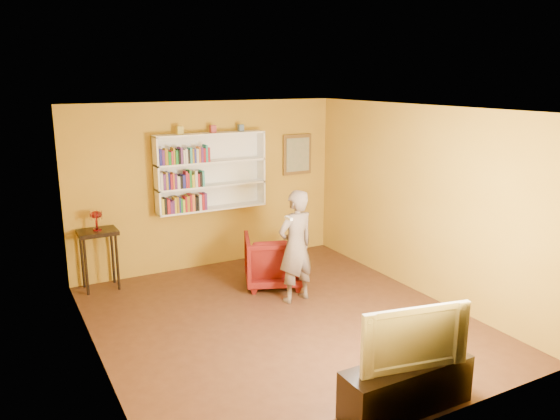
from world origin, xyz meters
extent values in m
cube|color=#412414|center=(0.00, 0.00, -0.06)|extent=(5.30, 5.80, 0.12)
cube|color=#AB7F1F|center=(0.00, 2.52, 1.35)|extent=(5.30, 0.04, 2.70)
cube|color=#AB7F1F|center=(0.00, -2.52, 1.35)|extent=(5.30, 0.04, 2.70)
cube|color=#AB7F1F|center=(-2.27, 0.00, 1.35)|extent=(0.04, 5.80, 2.70)
cube|color=#AB7F1F|center=(2.27, 0.00, 1.35)|extent=(0.04, 5.80, 2.70)
cube|color=silver|center=(0.00, 0.00, 2.73)|extent=(5.30, 5.80, 0.06)
cube|color=white|center=(0.00, 2.48, 1.60)|extent=(1.80, 0.03, 1.20)
cube|color=white|center=(-0.89, 2.35, 1.60)|extent=(0.03, 0.28, 1.20)
cube|color=white|center=(0.89, 2.35, 1.60)|extent=(0.03, 0.28, 1.20)
cube|color=white|center=(0.00, 2.35, 1.00)|extent=(1.80, 0.28, 0.03)
cube|color=white|center=(0.00, 2.35, 1.38)|extent=(1.80, 0.28, 0.03)
cube|color=white|center=(0.00, 2.35, 1.76)|extent=(1.80, 0.28, 0.03)
cube|color=white|center=(0.00, 2.35, 2.20)|extent=(1.80, 0.28, 0.03)
cube|color=gold|center=(-0.84, 2.30, 1.14)|extent=(0.04, 0.15, 0.25)
cube|color=black|center=(-0.80, 2.29, 1.14)|extent=(0.04, 0.15, 0.26)
cube|color=maroon|center=(-0.75, 2.31, 1.13)|extent=(0.04, 0.17, 0.23)
cube|color=#542165|center=(-0.71, 2.31, 1.11)|extent=(0.03, 0.19, 0.19)
cube|color=#542165|center=(-0.67, 2.31, 1.12)|extent=(0.03, 0.19, 0.21)
cube|color=gold|center=(-0.64, 2.30, 1.14)|extent=(0.03, 0.15, 0.25)
cube|color=olive|center=(-0.60, 2.31, 1.14)|extent=(0.03, 0.18, 0.25)
cube|color=navy|center=(-0.57, 2.31, 1.14)|extent=(0.02, 0.18, 0.25)
cube|color=#197427|center=(-0.54, 2.29, 1.12)|extent=(0.03, 0.14, 0.22)
cube|color=gold|center=(-0.51, 2.31, 1.12)|extent=(0.03, 0.19, 0.20)
cube|color=maroon|center=(-0.47, 2.30, 1.14)|extent=(0.03, 0.15, 0.24)
cube|color=olive|center=(-0.44, 2.31, 1.14)|extent=(0.04, 0.17, 0.25)
cube|color=maroon|center=(-0.39, 2.31, 1.15)|extent=(0.03, 0.18, 0.26)
cube|color=#CD6929|center=(-0.35, 2.31, 1.15)|extent=(0.04, 0.18, 0.27)
cube|color=black|center=(-0.31, 2.31, 1.12)|extent=(0.03, 0.17, 0.22)
cube|color=black|center=(-0.28, 2.31, 1.13)|extent=(0.02, 0.17, 0.23)
cube|color=beige|center=(-0.24, 2.30, 1.14)|extent=(0.04, 0.17, 0.25)
cube|color=maroon|center=(-0.19, 2.31, 1.14)|extent=(0.04, 0.18, 0.26)
cube|color=#542165|center=(-0.15, 2.29, 1.15)|extent=(0.04, 0.14, 0.27)
cube|color=beige|center=(-0.84, 2.30, 1.53)|extent=(0.04, 0.15, 0.27)
cube|color=#542165|center=(-0.80, 2.31, 1.52)|extent=(0.04, 0.17, 0.24)
cube|color=olive|center=(-0.76, 2.31, 1.53)|extent=(0.03, 0.18, 0.27)
cube|color=navy|center=(-0.73, 2.31, 1.52)|extent=(0.03, 0.17, 0.26)
cube|color=maroon|center=(-0.69, 2.31, 1.51)|extent=(0.03, 0.19, 0.24)
cube|color=#CD6929|center=(-0.66, 2.29, 1.52)|extent=(0.02, 0.15, 0.26)
cube|color=#542165|center=(-0.62, 2.31, 1.51)|extent=(0.04, 0.19, 0.23)
cube|color=beige|center=(-0.58, 2.31, 1.49)|extent=(0.04, 0.18, 0.19)
cube|color=black|center=(-0.53, 2.31, 1.49)|extent=(0.04, 0.19, 0.20)
cube|color=navy|center=(-0.49, 2.31, 1.50)|extent=(0.04, 0.18, 0.21)
cube|color=maroon|center=(-0.45, 2.30, 1.52)|extent=(0.03, 0.17, 0.26)
cube|color=maroon|center=(-0.42, 2.31, 1.51)|extent=(0.02, 0.18, 0.23)
cube|color=#197427|center=(-0.39, 2.31, 1.53)|extent=(0.03, 0.19, 0.27)
cube|color=gold|center=(-0.34, 2.31, 1.49)|extent=(0.04, 0.17, 0.20)
cube|color=beige|center=(-0.29, 2.30, 1.52)|extent=(0.04, 0.16, 0.26)
cube|color=maroon|center=(-0.25, 2.31, 1.50)|extent=(0.03, 0.19, 0.20)
cube|color=black|center=(-0.22, 2.29, 1.51)|extent=(0.04, 0.14, 0.22)
cube|color=teal|center=(-0.17, 2.31, 1.52)|extent=(0.03, 0.19, 0.25)
cube|color=navy|center=(-0.84, 2.31, 1.89)|extent=(0.04, 0.18, 0.24)
cube|color=#542165|center=(-0.80, 2.31, 1.89)|extent=(0.04, 0.18, 0.23)
cube|color=olive|center=(-0.75, 2.29, 1.90)|extent=(0.04, 0.14, 0.25)
cube|color=#197427|center=(-0.70, 2.29, 1.87)|extent=(0.04, 0.14, 0.19)
cube|color=maroon|center=(-0.66, 2.30, 1.88)|extent=(0.03, 0.17, 0.21)
cube|color=olive|center=(-0.63, 2.30, 1.90)|extent=(0.03, 0.16, 0.26)
cube|color=#197427|center=(-0.59, 2.30, 1.88)|extent=(0.04, 0.15, 0.21)
cube|color=black|center=(-0.55, 2.31, 1.89)|extent=(0.03, 0.18, 0.22)
cube|color=#542165|center=(-0.51, 2.31, 1.90)|extent=(0.03, 0.19, 0.25)
cube|color=beige|center=(-0.47, 2.30, 1.88)|extent=(0.03, 0.17, 0.21)
cube|color=beige|center=(-0.44, 2.30, 1.89)|extent=(0.04, 0.17, 0.22)
cube|color=black|center=(-0.40, 2.31, 1.88)|extent=(0.03, 0.19, 0.21)
cube|color=teal|center=(-0.36, 2.30, 1.89)|extent=(0.03, 0.15, 0.24)
cube|color=olive|center=(-0.33, 2.30, 1.88)|extent=(0.03, 0.16, 0.22)
cube|color=navy|center=(-0.30, 2.31, 1.88)|extent=(0.03, 0.18, 0.22)
cube|color=beige|center=(-0.26, 2.30, 1.88)|extent=(0.04, 0.15, 0.22)
cube|color=#CD6929|center=(-0.22, 2.30, 1.90)|extent=(0.03, 0.15, 0.24)
cube|color=#542165|center=(-0.18, 2.31, 1.89)|extent=(0.04, 0.18, 0.23)
cube|color=maroon|center=(-0.14, 2.30, 1.88)|extent=(0.03, 0.15, 0.22)
cube|color=teal|center=(-0.11, 2.30, 1.91)|extent=(0.03, 0.16, 0.27)
cube|color=maroon|center=(-0.07, 2.29, 1.89)|extent=(0.03, 0.15, 0.23)
cube|color=gold|center=(-0.49, 2.35, 2.28)|extent=(0.09, 0.09, 0.13)
cube|color=#9C343B|center=(0.05, 2.35, 2.27)|extent=(0.09, 0.09, 0.12)
cube|color=slate|center=(0.53, 2.35, 2.27)|extent=(0.08, 0.08, 0.11)
cube|color=brown|center=(1.65, 2.46, 1.75)|extent=(0.55, 0.04, 0.70)
cube|color=gray|center=(1.65, 2.44, 1.75)|extent=(0.45, 0.02, 0.58)
cylinder|color=black|center=(-2.05, 2.09, 0.42)|extent=(0.04, 0.04, 0.84)
cylinder|color=black|center=(-1.61, 2.09, 0.42)|extent=(0.04, 0.04, 0.84)
cylinder|color=black|center=(-2.05, 2.41, 0.42)|extent=(0.04, 0.04, 0.84)
cylinder|color=black|center=(-1.61, 2.41, 0.42)|extent=(0.04, 0.04, 0.84)
cube|color=black|center=(-1.83, 2.25, 0.87)|extent=(0.55, 0.42, 0.06)
cylinder|color=maroon|center=(-1.83, 2.25, 0.91)|extent=(0.12, 0.12, 0.02)
cylinder|color=maroon|center=(-1.83, 2.25, 1.00)|extent=(0.03, 0.03, 0.16)
ellipsoid|color=maroon|center=(-1.83, 2.25, 1.13)|extent=(0.17, 0.17, 0.11)
cylinder|color=#FDE0AD|center=(-1.74, 2.25, 1.13)|extent=(0.01, 0.01, 0.12)
cylinder|color=#FDE0AD|center=(-1.76, 2.30, 1.13)|extent=(0.01, 0.01, 0.12)
cylinder|color=#FDE0AD|center=(-1.80, 2.33, 1.13)|extent=(0.01, 0.01, 0.12)
cylinder|color=#FDE0AD|center=(-1.85, 2.33, 1.13)|extent=(0.01, 0.01, 0.12)
cylinder|color=#FDE0AD|center=(-1.89, 2.30, 1.13)|extent=(0.01, 0.01, 0.12)
cylinder|color=#FDE0AD|center=(-1.91, 2.25, 1.13)|extent=(0.01, 0.01, 0.12)
cylinder|color=#FDE0AD|center=(-1.89, 2.20, 1.13)|extent=(0.01, 0.01, 0.12)
cylinder|color=#FDE0AD|center=(-1.85, 2.17, 1.13)|extent=(0.01, 0.01, 0.12)
cylinder|color=#FDE0AD|center=(-1.80, 2.17, 1.13)|extent=(0.01, 0.01, 0.12)
cylinder|color=#FDE0AD|center=(-1.76, 2.20, 1.13)|extent=(0.01, 0.01, 0.12)
imported|color=#4E0507|center=(0.50, 1.17, 0.39)|extent=(1.10, 1.11, 0.78)
imported|color=brown|center=(0.50, 0.50, 0.79)|extent=(0.64, 0.47, 1.59)
cube|color=white|center=(0.19, 0.16, 1.31)|extent=(0.04, 0.15, 0.04)
cube|color=black|center=(0.11, -2.25, 0.24)|extent=(1.32, 0.40, 0.47)
imported|color=black|center=(0.11, -2.25, 0.78)|extent=(1.07, 0.34, 0.61)
camera|label=1|loc=(-3.11, -5.71, 3.07)|focal=35.00mm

